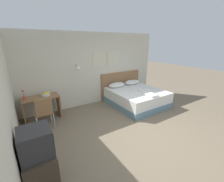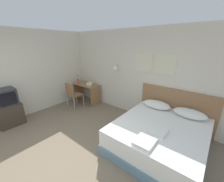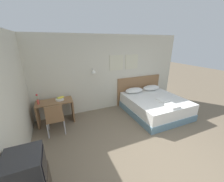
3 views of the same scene
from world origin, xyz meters
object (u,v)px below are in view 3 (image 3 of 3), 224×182
Objects in this scene: folded_towel_near_foot at (163,100)px; folded_towel_mid_bed at (172,106)px; headboard at (139,90)px; fruit_bowl at (60,99)px; television at (25,170)px; bed at (155,105)px; flower_vase at (38,100)px; pillow_left at (134,90)px; desk_chair at (55,117)px; pillow_right at (151,88)px; desk at (55,108)px.

folded_towel_mid_bed is (-0.06, -0.45, 0.00)m from folded_towel_near_foot.
headboard reaches higher than fruit_bowl.
bed is at bearing 25.91° from television.
flower_vase reaches higher than fruit_bowl.
pillow_left is 2.60× the size of fruit_bowl.
pillow_left reaches higher than bed.
bed is 2.78× the size of pillow_left.
television is at bearing -102.98° from fruit_bowl.
television reaches higher than desk_chair.
bed is at bearing -61.85° from pillow_left.
folded_towel_mid_bed is 1.14× the size of flower_vase.
flower_vase is at bearing -174.22° from fruit_bowl.
fruit_bowl reaches higher than pillow_left.
fruit_bowl is (-3.45, -0.01, 0.10)m from pillow_right.
fruit_bowl is at bearing 5.78° from flower_vase.
headboard reaches higher than television.
folded_towel_mid_bed is at bearing -90.18° from headboard.
bed is 3.31m from desk.
headboard is 0.50m from pillow_right.
fruit_bowl is 2.57m from television.
headboard is at bearing 16.20° from desk_chair.
bed is at bearing 99.48° from folded_towel_near_foot.
desk is at bearing 87.33° from desk_chair.
flower_vase is at bearing 165.15° from folded_towel_near_foot.
desk_chair is (-3.65, -0.66, -0.14)m from pillow_right.
television is at bearing -164.37° from folded_towel_mid_bed.
pillow_left is 0.69× the size of desk.
fruit_bowl is at bearing 153.96° from folded_towel_mid_bed.
desk is at bearing 155.30° from folded_towel_mid_bed.
pillow_left is 2.93m from desk_chair.
flower_vase is (-3.64, 0.68, 0.56)m from bed.
desk_chair is 2.91× the size of flower_vase.
bed is 3.18m from fruit_bowl.
pillow_right is 3.45m from fruit_bowl.
desk_chair reaches higher than fruit_bowl.
folded_towel_mid_bed is 1.28× the size of fruit_bowl.
headboard is 3.38m from desk_chair.
pillow_left is 2.82m from desk.
pillow_left is (-0.40, 0.74, 0.38)m from bed.
fruit_bowl is at bearing 77.02° from television.
pillow_right is 2.60× the size of fruit_bowl.
television is (-3.63, -1.76, 0.56)m from bed.
desk_chair is at bearing -92.67° from desk.
folded_towel_mid_bed is 3.77m from television.
pillow_left is 1.55m from folded_towel_mid_bed.
folded_towel_near_foot is 3.43m from desk.
flower_vase is (-0.59, -0.06, 0.08)m from fruit_bowl.
pillow_right is at bearing -35.17° from headboard.
flower_vase reaches higher than folded_towel_near_foot.
desk_chair reaches higher than desk.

